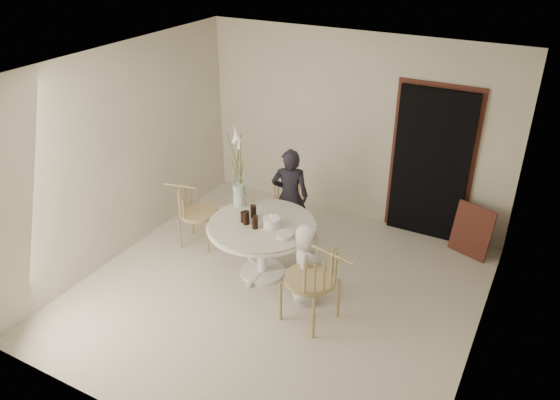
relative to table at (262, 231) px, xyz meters
The scene contains 18 objects.
ground 0.75m from the table, 35.54° to the right, with size 4.50×4.50×0.00m, color beige.
room_shell 1.09m from the table, 35.54° to the right, with size 4.50×4.50×4.50m.
doorway 2.49m from the table, 52.29° to the left, with size 1.00×0.10×2.10m, color black.
door_trim 2.53m from the table, 52.85° to the left, with size 1.12×0.03×2.22m, color brown.
table is the anchor object (origin of this frame).
picture_frame 2.79m from the table, 37.71° to the left, with size 0.53×0.04×0.71m, color brown.
chair_far 1.27m from the table, 103.00° to the left, with size 0.53×0.55×0.78m.
chair_right 1.16m from the table, 27.37° to the right, with size 0.66×0.62×0.99m.
chair_left 1.26m from the table, behind, with size 0.57×0.54×0.86m.
girl 0.87m from the table, 94.31° to the left, with size 0.50×0.33×1.37m, color black.
boy 0.75m from the table, 17.69° to the right, with size 0.49×0.32×1.00m, color silver.
birthday_cake 0.21m from the table, ahead, with size 0.22×0.22×0.16m.
cola_tumbler_a 0.27m from the table, 147.76° to the right, with size 0.08×0.08×0.17m, color black.
cola_tumbler_b 0.24m from the table, 95.59° to the right, with size 0.08×0.08×0.16m, color black.
cola_tumbler_c 0.29m from the table, 160.81° to the right, with size 0.06×0.06×0.13m, color black.
cola_tumbler_d 0.27m from the table, 154.96° to the left, with size 0.08×0.08×0.16m, color black.
plate_stack 0.44m from the table, 21.10° to the right, with size 0.20×0.20×0.05m, color silver.
flower_vase 0.74m from the table, 151.21° to the left, with size 0.16×0.16×1.10m.
Camera 1 is at (2.54, -4.65, 4.05)m, focal length 35.00 mm.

